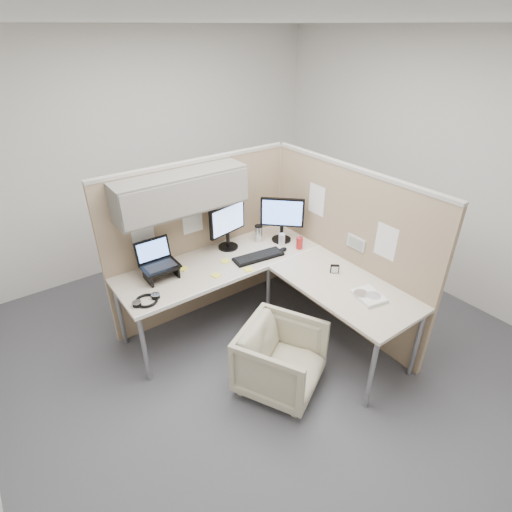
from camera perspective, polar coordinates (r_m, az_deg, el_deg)
ground at (r=3.95m, az=0.99°, el=-12.68°), size 4.50×4.50×0.00m
partition_back at (r=3.83m, az=-9.00°, el=5.32°), size 2.00×0.36×1.63m
partition_right at (r=3.94m, az=12.20°, el=1.17°), size 0.07×2.03×1.63m
desk at (r=3.66m, az=1.46°, el=-2.88°), size 2.00×1.98×0.73m
office_chair at (r=3.39m, az=3.61°, el=-14.12°), size 0.83×0.81×0.64m
monitor_left at (r=3.92m, az=-4.11°, el=4.74°), size 0.44×0.20×0.47m
monitor_right at (r=4.07m, az=3.75°, el=5.72°), size 0.34×0.33×0.47m
laptop_station at (r=3.61m, az=-13.72°, el=-1.16°), size 0.32×0.27×0.33m
keyboard at (r=3.85m, az=0.35°, el=-0.10°), size 0.51×0.23×0.02m
mouse at (r=3.98m, az=3.90°, el=0.93°), size 0.10×0.07×0.03m
travel_mug at (r=4.12m, az=0.37°, el=3.26°), size 0.08×0.08×0.18m
soda_can_green at (r=4.02m, az=6.22°, el=1.86°), size 0.07×0.07×0.12m
soda_can_silver at (r=4.08m, az=3.71°, el=2.41°), size 0.07×0.07×0.12m
sticky_note_d at (r=3.81m, az=-4.44°, el=-0.73°), size 0.08×0.08×0.01m
sticky_note_a at (r=3.60m, az=-5.73°, el=-2.75°), size 0.09×0.09×0.01m
sticky_note_c at (r=3.74m, az=-10.41°, el=-1.80°), size 0.10×0.10×0.01m
sticky_note_b at (r=3.67m, az=-1.10°, el=-1.94°), size 0.09×0.09×0.01m
headphones at (r=3.38m, az=-15.38°, el=-6.13°), size 0.24×0.20×0.03m
paper_stack at (r=3.43m, az=15.79°, el=-5.52°), size 0.25×0.29×0.03m
desk_clock at (r=3.68m, az=11.17°, el=-1.82°), size 0.08×0.07×0.08m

